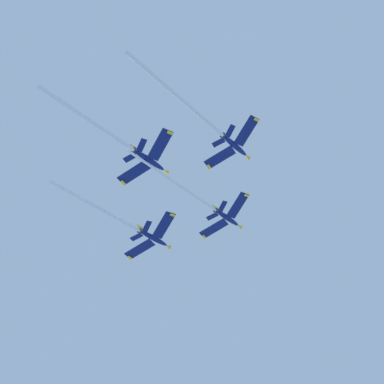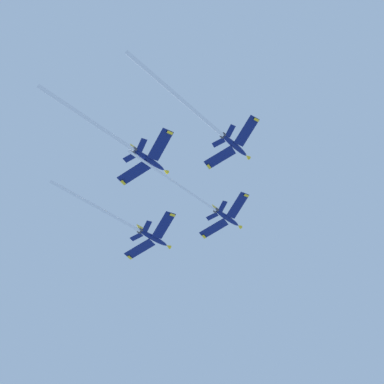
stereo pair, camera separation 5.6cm
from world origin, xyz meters
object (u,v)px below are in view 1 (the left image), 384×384
Objects in this scene: jet_left_wing at (136,228)px; jet_right_wing at (210,124)px; jet_lead at (213,208)px; jet_slot at (126,145)px.

jet_right_wing is at bearing -151.03° from jet_left_wing.
jet_lead is 1.16× the size of jet_slot.
jet_slot is (6.31, 21.36, -7.06)m from jet_right_wing.
jet_left_wing reaches higher than jet_slot.
jet_right_wing is (-32.35, -17.91, -1.21)m from jet_left_wing.
jet_lead is at bearing -9.22° from jet_right_wing.
jet_left_wing is at bearing 28.97° from jet_right_wing.
jet_lead is 1.11× the size of jet_left_wing.
jet_lead is 1.00× the size of jet_right_wing.
jet_right_wing is at bearing -106.46° from jet_slot.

